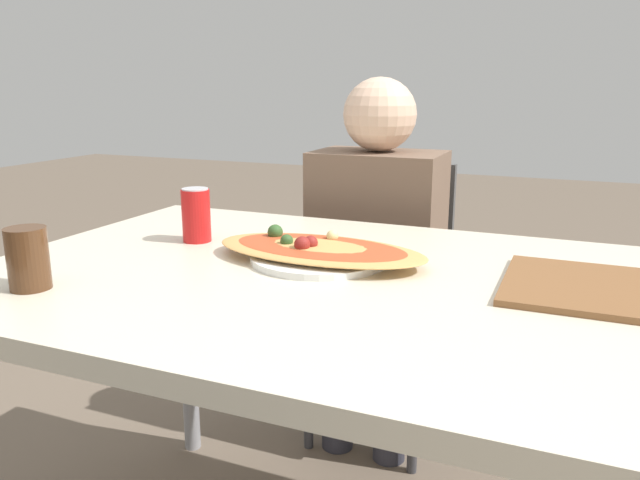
{
  "coord_description": "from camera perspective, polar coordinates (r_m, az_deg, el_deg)",
  "views": [
    {
      "loc": [
        0.44,
        -1.07,
        1.14
      ],
      "look_at": [
        -0.02,
        0.02,
        0.84
      ],
      "focal_mm": 35.0,
      "sensor_mm": 36.0,
      "label": 1
    }
  ],
  "objects": [
    {
      "name": "soda_can",
      "position": [
        1.48,
        -11.26,
        2.25
      ],
      "size": [
        0.07,
        0.07,
        0.12
      ],
      "color": "red",
      "rests_on": "dining_table"
    },
    {
      "name": "dining_table",
      "position": [
        1.23,
        0.63,
        -6.17
      ],
      "size": [
        1.38,
        0.94,
        0.78
      ],
      "color": "beige",
      "rests_on": "ground_plane"
    },
    {
      "name": "pizza_main",
      "position": [
        1.3,
        -0.1,
        -1.01
      ],
      "size": [
        0.47,
        0.29,
        0.06
      ],
      "color": "white",
      "rests_on": "dining_table"
    },
    {
      "name": "person_seated",
      "position": [
        1.9,
        5.11,
        0.3
      ],
      "size": [
        0.38,
        0.27,
        1.16
      ],
      "rotation": [
        0.0,
        0.0,
        3.14
      ],
      "color": "#2D2D38",
      "rests_on": "ground_plane"
    },
    {
      "name": "chair_far_seated",
      "position": [
        2.06,
        5.98,
        -4.07
      ],
      "size": [
        0.4,
        0.4,
        0.89
      ],
      "rotation": [
        0.0,
        0.0,
        3.14
      ],
      "color": "#4C4C4C",
      "rests_on": "ground_plane"
    },
    {
      "name": "drink_glass",
      "position": [
        1.23,
        -25.14,
        -1.54
      ],
      "size": [
        0.07,
        0.07,
        0.11
      ],
      "color": "#4C2D19",
      "rests_on": "dining_table"
    },
    {
      "name": "serving_tray",
      "position": [
        1.22,
        26.66,
        -4.32
      ],
      "size": [
        0.43,
        0.3,
        0.01
      ],
      "color": "brown",
      "rests_on": "dining_table"
    }
  ]
}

